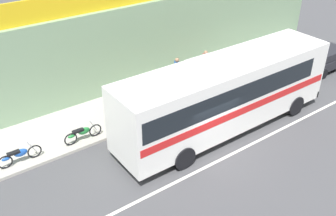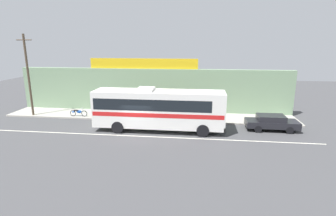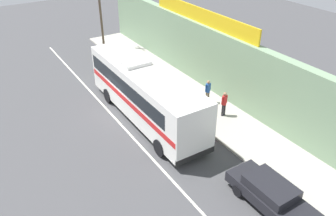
{
  "view_description": "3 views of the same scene",
  "coord_description": "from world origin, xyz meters",
  "px_view_note": "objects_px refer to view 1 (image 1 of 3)",
  "views": [
    {
      "loc": [
        -9.6,
        -10.11,
        10.65
      ],
      "look_at": [
        -1.11,
        1.6,
        1.85
      ],
      "focal_mm": 41.15,
      "sensor_mm": 36.0,
      "label": 1
    },
    {
      "loc": [
        5.24,
        -20.95,
        7.56
      ],
      "look_at": [
        2.52,
        1.23,
        1.98
      ],
      "focal_mm": 28.07,
      "sensor_mm": 36.0,
      "label": 2
    },
    {
      "loc": [
        18.69,
        -8.0,
        12.33
      ],
      "look_at": [
        2.83,
        2.05,
        1.01
      ],
      "focal_mm": 36.03,
      "sensor_mm": 36.0,
      "label": 3
    }
  ],
  "objects_px": {
    "pedestrian_near_shop": "(205,62)",
    "parked_car": "(326,58)",
    "pedestrian_by_curb": "(177,70)",
    "motorcycle_purple": "(82,133)",
    "motorcycle_orange": "(19,155)",
    "intercity_bus": "(225,92)"
  },
  "relations": [
    {
      "from": "motorcycle_orange",
      "to": "motorcycle_purple",
      "type": "height_order",
      "value": "same"
    },
    {
      "from": "motorcycle_purple",
      "to": "pedestrian_by_curb",
      "type": "relative_size",
      "value": 1.06
    },
    {
      "from": "pedestrian_near_shop",
      "to": "motorcycle_purple",
      "type": "bearing_deg",
      "value": -169.58
    },
    {
      "from": "motorcycle_orange",
      "to": "motorcycle_purple",
      "type": "bearing_deg",
      "value": -1.64
    },
    {
      "from": "pedestrian_by_curb",
      "to": "pedestrian_near_shop",
      "type": "xyz_separation_m",
      "value": [
        1.97,
        -0.18,
        0.01
      ]
    },
    {
      "from": "pedestrian_by_curb",
      "to": "pedestrian_near_shop",
      "type": "bearing_deg",
      "value": -5.15
    },
    {
      "from": "pedestrian_by_curb",
      "to": "parked_car",
      "type": "bearing_deg",
      "value": -20.6
    },
    {
      "from": "motorcycle_orange",
      "to": "pedestrian_near_shop",
      "type": "distance_m",
      "value": 11.7
    },
    {
      "from": "intercity_bus",
      "to": "motorcycle_orange",
      "type": "relative_size",
      "value": 6.08
    },
    {
      "from": "parked_car",
      "to": "motorcycle_orange",
      "type": "relative_size",
      "value": 2.41
    },
    {
      "from": "motorcycle_purple",
      "to": "intercity_bus",
      "type": "bearing_deg",
      "value": -25.86
    },
    {
      "from": "intercity_bus",
      "to": "parked_car",
      "type": "xyz_separation_m",
      "value": [
        9.95,
        1.23,
        -1.33
      ]
    },
    {
      "from": "motorcycle_purple",
      "to": "pedestrian_near_shop",
      "type": "height_order",
      "value": "pedestrian_near_shop"
    },
    {
      "from": "parked_car",
      "to": "motorcycle_purple",
      "type": "height_order",
      "value": "parked_car"
    },
    {
      "from": "motorcycle_purple",
      "to": "pedestrian_by_curb",
      "type": "bearing_deg",
      "value": 14.79
    },
    {
      "from": "pedestrian_near_shop",
      "to": "parked_car",
      "type": "bearing_deg",
      "value": -24.42
    },
    {
      "from": "intercity_bus",
      "to": "parked_car",
      "type": "relative_size",
      "value": 2.52
    },
    {
      "from": "pedestrian_near_shop",
      "to": "intercity_bus",
      "type": "bearing_deg",
      "value": -121.3
    },
    {
      "from": "motorcycle_purple",
      "to": "pedestrian_near_shop",
      "type": "distance_m",
      "value": 8.89
    },
    {
      "from": "intercity_bus",
      "to": "motorcycle_purple",
      "type": "relative_size",
      "value": 6.14
    },
    {
      "from": "parked_car",
      "to": "pedestrian_near_shop",
      "type": "xyz_separation_m",
      "value": [
        -7.21,
        3.28,
        0.43
      ]
    },
    {
      "from": "motorcycle_orange",
      "to": "motorcycle_purple",
      "type": "distance_m",
      "value": 2.86
    }
  ]
}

